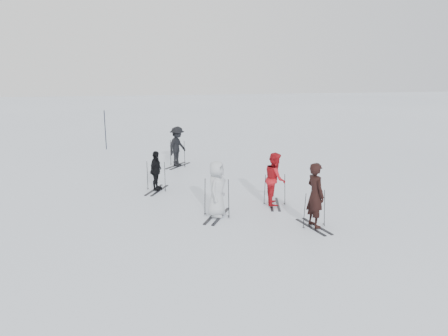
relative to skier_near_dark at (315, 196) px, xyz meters
name	(u,v)px	position (x,y,z in m)	size (l,w,h in m)	color
ground	(230,202)	(-1.95, 2.94, -0.97)	(120.00, 120.00, 0.00)	silver
skier_near_dark	(315,196)	(0.00, 0.00, 0.00)	(0.71, 0.46, 1.94)	black
skier_red	(275,179)	(-0.49, 2.31, -0.06)	(0.88, 0.69, 1.81)	#B0131B
skier_grey	(217,189)	(-2.67, 1.50, -0.08)	(0.87, 0.57, 1.79)	#B1B7BC
skier_uphill_left	(156,171)	(-4.42, 4.90, -0.21)	(0.89, 0.37, 1.52)	black
skier_uphill_far	(177,147)	(-3.22, 9.01, -0.03)	(1.21, 0.70, 1.88)	black
skis_near_dark	(315,209)	(0.00, 0.00, -0.40)	(0.83, 1.56, 1.14)	black
skis_red	(275,189)	(-0.49, 2.31, -0.41)	(0.81, 1.54, 1.12)	black
skis_grey	(217,197)	(-2.67, 1.50, -0.33)	(0.93, 1.76, 1.28)	black
skis_uphill_left	(156,176)	(-4.42, 4.90, -0.38)	(0.86, 1.63, 1.19)	black
skis_uphill_far	(177,153)	(-3.22, 9.01, -0.33)	(0.94, 1.77, 1.29)	black
piste_marker	(105,130)	(-6.87, 14.19, 0.16)	(0.05, 0.05, 2.25)	black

